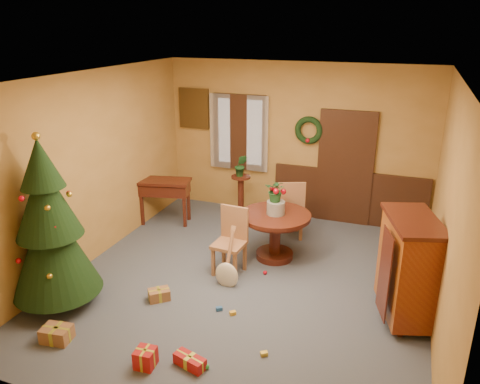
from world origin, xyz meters
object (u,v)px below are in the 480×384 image
at_px(chair_near, 231,238).
at_px(sideboard, 408,266).
at_px(dining_table, 275,227).
at_px(christmas_tree, 50,227).
at_px(writing_desk, 165,191).

distance_m(chair_near, sideboard, 2.50).
relative_size(dining_table, chair_near, 1.09).
distance_m(christmas_tree, writing_desk, 2.91).
bearing_deg(chair_near, christmas_tree, -138.65).
relative_size(writing_desk, sideboard, 0.75).
distance_m(christmas_tree, sideboard, 4.50).
xyz_separation_m(dining_table, sideboard, (1.97, -0.97, 0.20)).
bearing_deg(writing_desk, chair_near, -34.99).
height_order(dining_table, writing_desk, writing_desk).
bearing_deg(sideboard, chair_near, 172.02).
xyz_separation_m(chair_near, writing_desk, (-1.81, 1.26, 0.09)).
bearing_deg(chair_near, sideboard, -7.98).
height_order(chair_near, sideboard, sideboard).
xyz_separation_m(dining_table, chair_near, (-0.50, -0.62, 0.01)).
relative_size(chair_near, sideboard, 0.74).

